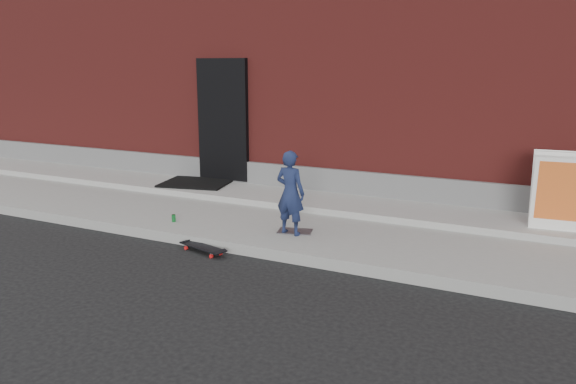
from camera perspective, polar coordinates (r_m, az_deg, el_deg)
The scene contains 10 objects.
ground at distance 7.12m, azimuth -1.60°, elevation -6.99°, with size 80.00×80.00×0.00m, color black.
sidewalk at distance 8.38m, azimuth 3.21°, elevation -3.38°, with size 20.00×3.00×0.15m, color gray.
apron at distance 9.16m, azimuth 5.45°, elevation -1.21°, with size 20.00×1.20×0.10m, color gray.
building at distance 13.28m, azimuth 12.99°, elevation 12.89°, with size 20.00×8.10×5.00m.
child at distance 7.54m, azimuth 0.23°, elevation -0.09°, with size 0.42×0.28×1.15m, color #182144.
skateboard at distance 7.48m, azimuth -8.63°, elevation -5.59°, with size 0.75×0.36×0.08m.
pizza_sign at distance 8.28m, azimuth 25.64°, elevation 0.11°, with size 0.68×0.78×1.04m.
soda_can at distance 8.43m, azimuth -11.54°, elevation -2.62°, with size 0.06×0.06×0.11m, color #1B8A37.
doormat at distance 10.54m, azimuth -9.32°, elevation 0.92°, with size 1.20×0.97×0.03m, color black.
utility_plate at distance 7.78m, azimuth 0.70°, elevation -4.01°, with size 0.46×0.30×0.01m, color #504F54.
Camera 1 is at (3.15, -5.91, 2.42)m, focal length 35.00 mm.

